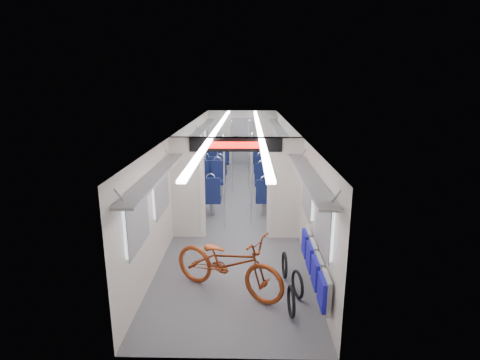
{
  "coord_description": "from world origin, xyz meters",
  "views": [
    {
      "loc": [
        0.27,
        -10.08,
        3.45
      ],
      "look_at": [
        0.08,
        -1.57,
        1.23
      ],
      "focal_mm": 28.0,
      "sensor_mm": 36.0,
      "label": 1
    }
  ],
  "objects_px": {
    "seat_bay_far_right": "(266,162)",
    "stanchion_near_right": "(251,180)",
    "seat_bay_near_left": "(207,184)",
    "bicycle": "(228,263)",
    "stanchion_near_left": "(224,184)",
    "seat_bay_near_right": "(271,186)",
    "bike_hoop_b": "(297,286)",
    "bike_hoop_c": "(284,266)",
    "stanchion_far_left": "(232,157)",
    "flip_bench": "(314,265)",
    "bike_hoop_a": "(291,303)",
    "stanchion_far_right": "(249,155)",
    "seat_bay_far_left": "(216,163)"
  },
  "relations": [
    {
      "from": "seat_bay_near_left",
      "to": "stanchion_near_right",
      "type": "xyz_separation_m",
      "value": [
        1.28,
        -1.66,
        0.57
      ]
    },
    {
      "from": "bike_hoop_c",
      "to": "stanchion_near_right",
      "type": "relative_size",
      "value": 0.21
    },
    {
      "from": "seat_bay_near_left",
      "to": "stanchion_near_right",
      "type": "relative_size",
      "value": 1.01
    },
    {
      "from": "bicycle",
      "to": "stanchion_near_left",
      "type": "relative_size",
      "value": 0.89
    },
    {
      "from": "bike_hoop_b",
      "to": "seat_bay_far_right",
      "type": "bearing_deg",
      "value": 91.08
    },
    {
      "from": "seat_bay_near_right",
      "to": "stanchion_far_left",
      "type": "xyz_separation_m",
      "value": [
        -1.18,
        1.31,
        0.6
      ]
    },
    {
      "from": "bike_hoop_b",
      "to": "seat_bay_far_right",
      "type": "relative_size",
      "value": 0.22
    },
    {
      "from": "bike_hoop_b",
      "to": "stanchion_far_right",
      "type": "xyz_separation_m",
      "value": [
        -0.79,
        6.52,
        0.94
      ]
    },
    {
      "from": "bike_hoop_b",
      "to": "bike_hoop_c",
      "type": "bearing_deg",
      "value": 102.83
    },
    {
      "from": "seat_bay_near_left",
      "to": "seat_bay_far_right",
      "type": "bearing_deg",
      "value": 60.23
    },
    {
      "from": "seat_bay_far_right",
      "to": "stanchion_near_right",
      "type": "height_order",
      "value": "stanchion_near_right"
    },
    {
      "from": "seat_bay_far_left",
      "to": "stanchion_far_right",
      "type": "xyz_separation_m",
      "value": [
        1.23,
        -1.48,
        0.6
      ]
    },
    {
      "from": "seat_bay_far_left",
      "to": "seat_bay_far_right",
      "type": "relative_size",
      "value": 0.99
    },
    {
      "from": "bike_hoop_a",
      "to": "bike_hoop_c",
      "type": "relative_size",
      "value": 1.02
    },
    {
      "from": "stanchion_near_right",
      "to": "bike_hoop_a",
      "type": "bearing_deg",
      "value": -81.3
    },
    {
      "from": "seat_bay_near_right",
      "to": "seat_bay_far_left",
      "type": "relative_size",
      "value": 0.99
    },
    {
      "from": "bicycle",
      "to": "bike_hoop_c",
      "type": "xyz_separation_m",
      "value": [
        1.0,
        0.51,
        -0.32
      ]
    },
    {
      "from": "seat_bay_near_right",
      "to": "bicycle",
      "type": "bearing_deg",
      "value": -101.79
    },
    {
      "from": "bike_hoop_b",
      "to": "stanchion_near_left",
      "type": "bearing_deg",
      "value": 115.33
    },
    {
      "from": "stanchion_near_right",
      "to": "stanchion_far_left",
      "type": "height_order",
      "value": "same"
    },
    {
      "from": "bike_hoop_a",
      "to": "seat_bay_far_right",
      "type": "distance_m",
      "value": 8.74
    },
    {
      "from": "seat_bay_near_left",
      "to": "seat_bay_near_right",
      "type": "height_order",
      "value": "seat_bay_near_left"
    },
    {
      "from": "bicycle",
      "to": "stanchion_far_right",
      "type": "bearing_deg",
      "value": 24.9
    },
    {
      "from": "seat_bay_far_right",
      "to": "stanchion_far_left",
      "type": "relative_size",
      "value": 0.93
    },
    {
      "from": "seat_bay_near_right",
      "to": "stanchion_far_right",
      "type": "xyz_separation_m",
      "value": [
        -0.64,
        1.62,
        0.6
      ]
    },
    {
      "from": "flip_bench",
      "to": "bicycle",
      "type": "bearing_deg",
      "value": 175.37
    },
    {
      "from": "bike_hoop_c",
      "to": "seat_bay_near_left",
      "type": "height_order",
      "value": "seat_bay_near_left"
    },
    {
      "from": "bike_hoop_c",
      "to": "stanchion_far_right",
      "type": "xyz_separation_m",
      "value": [
        -0.64,
        5.86,
        0.93
      ]
    },
    {
      "from": "flip_bench",
      "to": "seat_bay_near_right",
      "type": "height_order",
      "value": "seat_bay_near_right"
    },
    {
      "from": "bicycle",
      "to": "stanchion_far_right",
      "type": "height_order",
      "value": "stanchion_far_right"
    },
    {
      "from": "seat_bay_far_left",
      "to": "seat_bay_far_right",
      "type": "distance_m",
      "value": 1.88
    },
    {
      "from": "seat_bay_far_left",
      "to": "stanchion_near_right",
      "type": "xyz_separation_m",
      "value": [
        1.28,
        -4.7,
        0.6
      ]
    },
    {
      "from": "stanchion_near_left",
      "to": "bike_hoop_a",
      "type": "bearing_deg",
      "value": -70.45
    },
    {
      "from": "seat_bay_near_left",
      "to": "stanchion_near_left",
      "type": "xyz_separation_m",
      "value": [
        0.65,
        -2.04,
        0.57
      ]
    },
    {
      "from": "bike_hoop_c",
      "to": "stanchion_near_right",
      "type": "bearing_deg",
      "value": 102.69
    },
    {
      "from": "seat_bay_near_left",
      "to": "flip_bench",
      "type": "bearing_deg",
      "value": -65.04
    },
    {
      "from": "bike_hoop_c",
      "to": "seat_bay_far_left",
      "type": "relative_size",
      "value": 0.23
    },
    {
      "from": "bicycle",
      "to": "seat_bay_near_right",
      "type": "height_order",
      "value": "seat_bay_near_right"
    },
    {
      "from": "seat_bay_near_right",
      "to": "stanchion_near_right",
      "type": "height_order",
      "value": "stanchion_near_right"
    },
    {
      "from": "flip_bench",
      "to": "stanchion_near_right",
      "type": "bearing_deg",
      "value": 107.17
    },
    {
      "from": "seat_bay_near_left",
      "to": "seat_bay_near_right",
      "type": "xyz_separation_m",
      "value": [
        1.87,
        -0.05,
        -0.03
      ]
    },
    {
      "from": "seat_bay_near_left",
      "to": "seat_bay_far_right",
      "type": "xyz_separation_m",
      "value": [
        1.87,
        3.27,
        -0.03
      ]
    },
    {
      "from": "seat_bay_near_left",
      "to": "bike_hoop_c",
      "type": "bearing_deg",
      "value": -66.4
    },
    {
      "from": "seat_bay_near_left",
      "to": "stanchion_far_right",
      "type": "distance_m",
      "value": 2.08
    },
    {
      "from": "seat_bay_far_right",
      "to": "stanchion_far_right",
      "type": "height_order",
      "value": "stanchion_far_right"
    },
    {
      "from": "stanchion_far_right",
      "to": "bike_hoop_a",
      "type": "bearing_deg",
      "value": -84.87
    },
    {
      "from": "bicycle",
      "to": "seat_bay_near_left",
      "type": "relative_size",
      "value": 0.88
    },
    {
      "from": "bike_hoop_c",
      "to": "bicycle",
      "type": "bearing_deg",
      "value": -152.76
    },
    {
      "from": "seat_bay_near_left",
      "to": "stanchion_far_left",
      "type": "relative_size",
      "value": 1.01
    },
    {
      "from": "bicycle",
      "to": "seat_bay_near_left",
      "type": "distance_m",
      "value": 4.88
    }
  ]
}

